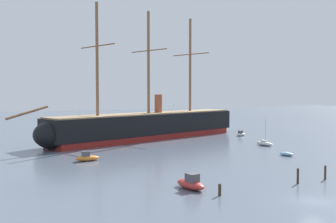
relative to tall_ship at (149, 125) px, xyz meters
name	(u,v)px	position (x,y,z in m)	size (l,w,h in m)	color
ground_plane	(312,201)	(-4.39, -56.86, -3.28)	(400.00, 400.00, 0.00)	slate
tall_ship	(149,125)	(0.00, 0.00, 0.00)	(60.38, 25.11, 30.10)	maroon
motorboat_foreground_left	(191,183)	(-13.58, -46.98, -2.61)	(2.72, 4.79, 1.89)	#B22D28
dinghy_mid_right	(287,154)	(13.06, -32.93, -2.95)	(1.95, 2.99, 0.65)	#7FB2D6
motorboat_alongside_bow	(87,157)	(-20.29, -23.29, -2.70)	(3.96, 1.73, 1.65)	orange
sailboat_alongside_stern	(265,143)	(17.81, -20.80, -2.79)	(1.88, 4.62, 5.85)	silver
motorboat_far_right	(241,134)	(23.72, -3.83, -2.79)	(3.56, 2.35, 1.38)	silver
mooring_piling_nearest	(298,176)	(-0.19, -50.13, -2.32)	(0.28, 0.28, 1.91)	#382B1E
mooring_piling_left_pair	(220,190)	(-12.11, -50.98, -2.62)	(0.34, 0.34, 1.32)	#382B1E
mooring_piling_right_pair	(325,172)	(4.73, -49.80, -2.37)	(0.28, 0.28, 1.82)	#423323
seagull_in_flight	(172,105)	(-5.38, -24.52, 5.66)	(0.41, 1.36, 0.14)	silver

